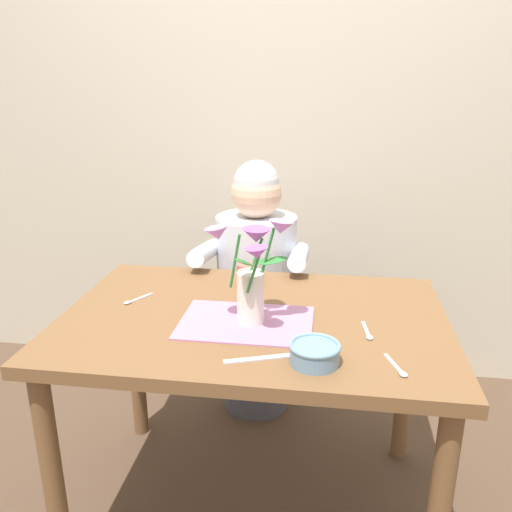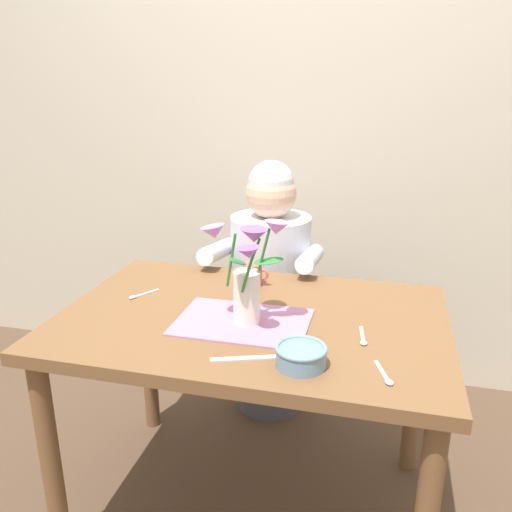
% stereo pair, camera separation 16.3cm
% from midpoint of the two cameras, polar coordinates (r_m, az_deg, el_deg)
% --- Properties ---
extents(ground_plane, '(6.00, 6.00, 0.00)m').
position_cam_midpoint_polar(ground_plane, '(2.07, -2.74, -25.42)').
color(ground_plane, '#4C3828').
extents(wood_panel_backdrop, '(4.00, 0.10, 2.50)m').
position_cam_midpoint_polar(wood_panel_backdrop, '(2.54, 1.38, 14.29)').
color(wood_panel_backdrop, beige).
rests_on(wood_panel_backdrop, ground_plane).
extents(dining_table, '(1.20, 0.80, 0.74)m').
position_cam_midpoint_polar(dining_table, '(1.69, -3.07, -9.52)').
color(dining_table, brown).
rests_on(dining_table, ground_plane).
extents(seated_person, '(0.45, 0.47, 1.14)m').
position_cam_midpoint_polar(seated_person, '(2.29, -2.01, -3.97)').
color(seated_person, '#4C4C56').
rests_on(seated_person, ground_plane).
extents(striped_placemat, '(0.40, 0.28, 0.00)m').
position_cam_midpoint_polar(striped_placemat, '(1.60, -4.03, -7.29)').
color(striped_placemat, '#B275A3').
rests_on(striped_placemat, dining_table).
extents(flower_vase, '(0.27, 0.24, 0.33)m').
position_cam_midpoint_polar(flower_vase, '(1.53, -3.40, -1.73)').
color(flower_vase, silver).
rests_on(flower_vase, dining_table).
extents(ceramic_bowl, '(0.14, 0.14, 0.06)m').
position_cam_midpoint_polar(ceramic_bowl, '(1.37, 3.00, -10.54)').
color(ceramic_bowl, '#6689A8').
rests_on(ceramic_bowl, dining_table).
extents(dinner_knife, '(0.18, 0.08, 0.00)m').
position_cam_midpoint_polar(dinner_knife, '(1.40, -3.06, -11.19)').
color(dinner_knife, silver).
rests_on(dinner_knife, dining_table).
extents(tea_cup, '(0.09, 0.07, 0.08)m').
position_cam_midpoint_polar(tea_cup, '(1.87, -3.49, -2.10)').
color(tea_cup, '#CC564C').
rests_on(tea_cup, dining_table).
extents(spoon_0, '(0.05, 0.12, 0.01)m').
position_cam_midpoint_polar(spoon_0, '(1.38, 12.00, -12.06)').
color(spoon_0, silver).
rests_on(spoon_0, dining_table).
extents(spoon_1, '(0.03, 0.12, 0.01)m').
position_cam_midpoint_polar(spoon_1, '(1.55, 9.15, -8.40)').
color(spoon_1, silver).
rests_on(spoon_1, dining_table).
extents(spoon_2, '(0.07, 0.11, 0.01)m').
position_cam_midpoint_polar(spoon_2, '(1.81, -15.70, -4.72)').
color(spoon_2, silver).
rests_on(spoon_2, dining_table).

